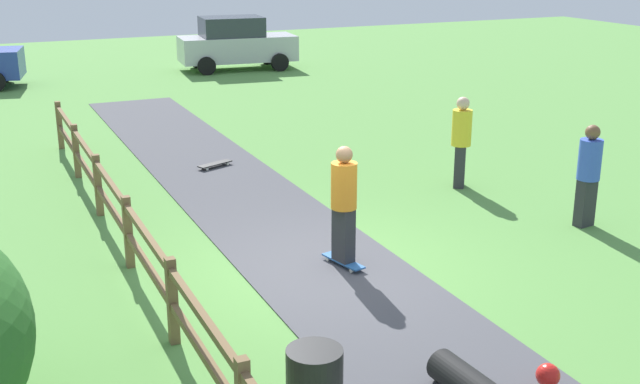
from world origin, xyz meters
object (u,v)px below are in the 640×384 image
at_px(bystander_blue, 589,171).
at_px(bystander_yellow, 461,138).
at_px(parked_car_silver, 236,43).
at_px(skateboard_loose, 215,164).
at_px(skater_riding, 344,200).

xyz_separation_m(bystander_blue, bystander_yellow, (-0.67, 2.75, 0.02)).
height_order(bystander_yellow, parked_car_silver, parked_car_silver).
relative_size(bystander_yellow, parked_car_silver, 0.41).
distance_m(skateboard_loose, bystander_yellow, 5.21).
relative_size(skater_riding, parked_car_silver, 0.42).
relative_size(skater_riding, skateboard_loose, 2.24).
height_order(skater_riding, bystander_blue, skater_riding).
xyz_separation_m(skater_riding, parked_car_silver, (4.58, 18.46, -0.08)).
bearing_deg(skater_riding, bystander_yellow, 35.09).
xyz_separation_m(skater_riding, bystander_blue, (4.50, -0.07, -0.08)).
bearing_deg(bystander_yellow, parked_car_silver, 87.26).
relative_size(skater_riding, bystander_blue, 1.05).
height_order(skater_riding, skateboard_loose, skater_riding).
height_order(skater_riding, bystander_yellow, skater_riding).
bearing_deg(skateboard_loose, bystander_blue, -52.39).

